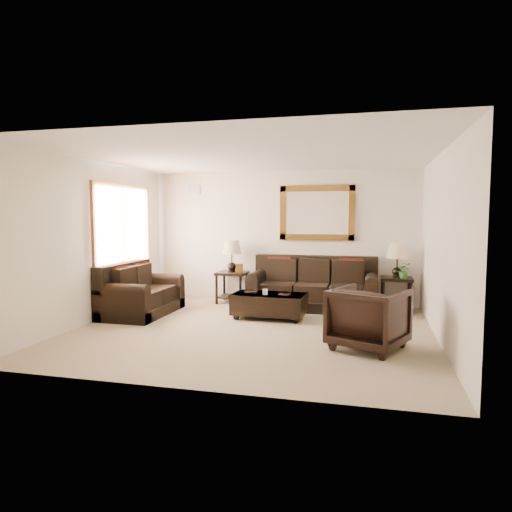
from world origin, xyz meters
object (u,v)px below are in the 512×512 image
(sofa, at_px, (313,290))
(armchair, at_px, (369,315))
(end_table_left, at_px, (232,262))
(end_table_right, at_px, (397,267))
(loveseat, at_px, (139,295))
(coffee_table, at_px, (269,303))

(sofa, height_order, armchair, sofa)
(end_table_left, relative_size, end_table_right, 1.01)
(end_table_left, height_order, end_table_right, end_table_left)
(loveseat, relative_size, armchair, 1.81)
(end_table_left, distance_m, end_table_right, 3.25)
(coffee_table, bearing_deg, end_table_right, 31.60)
(end_table_left, distance_m, armchair, 3.89)
(sofa, relative_size, armchair, 2.66)
(end_table_left, distance_m, coffee_table, 1.73)
(loveseat, relative_size, end_table_right, 1.30)
(sofa, height_order, end_table_right, end_table_right)
(end_table_left, relative_size, armchair, 1.41)
(sofa, relative_size, end_table_right, 1.91)
(loveseat, distance_m, coffee_table, 2.40)
(coffee_table, height_order, armchair, armchair)
(loveseat, height_order, end_table_left, end_table_left)
(sofa, bearing_deg, loveseat, -156.45)
(sofa, bearing_deg, armchair, -67.75)
(sofa, xyz_separation_m, end_table_right, (1.55, 0.15, 0.47))
(coffee_table, xyz_separation_m, armchair, (1.70, -1.48, 0.19))
(end_table_right, distance_m, coffee_table, 2.59)
(armchair, bearing_deg, sofa, -44.23)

